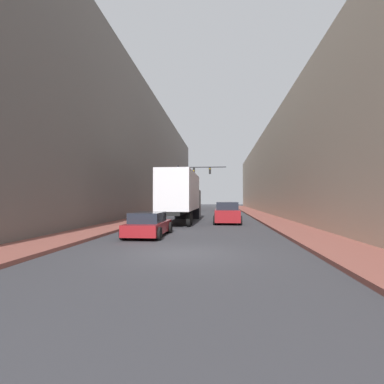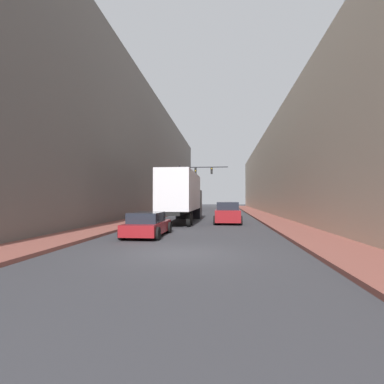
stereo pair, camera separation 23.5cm
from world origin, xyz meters
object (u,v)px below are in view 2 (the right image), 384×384
at_px(semi_truck, 183,195).
at_px(traffic_signal_gantry, 191,180).
at_px(suv_car, 228,213).
at_px(sedan_car, 147,225).

bearing_deg(semi_truck, traffic_signal_gantry, 93.81).
bearing_deg(suv_car, traffic_signal_gantry, 106.02).
relative_size(suv_car, traffic_signal_gantry, 0.71).
bearing_deg(sedan_car, semi_truck, 87.30).
xyz_separation_m(sedan_car, suv_car, (4.31, 8.97, 0.21)).
height_order(semi_truck, sedan_car, semi_truck).
height_order(sedan_car, suv_car, suv_car).
distance_m(suv_car, traffic_signal_gantry, 18.16).
bearing_deg(suv_car, sedan_car, -115.68).
bearing_deg(sedan_car, traffic_signal_gantry, 91.29).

